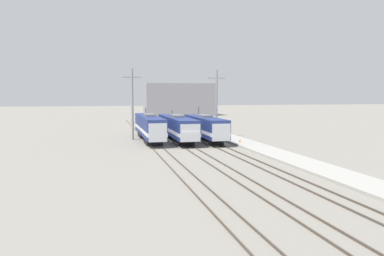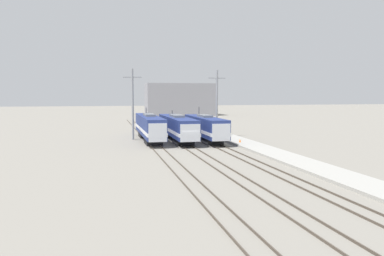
{
  "view_description": "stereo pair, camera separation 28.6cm",
  "coord_description": "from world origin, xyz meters",
  "px_view_note": "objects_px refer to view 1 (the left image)",
  "views": [
    {
      "loc": [
        -11.57,
        -50.46,
        7.39
      ],
      "look_at": [
        0.86,
        1.61,
        2.61
      ],
      "focal_mm": 35.0,
      "sensor_mm": 36.0,
      "label": 1
    },
    {
      "loc": [
        -11.29,
        -50.53,
        7.39
      ],
      "look_at": [
        0.86,
        1.61,
        2.61
      ],
      "focal_mm": 35.0,
      "sensor_mm": 36.0,
      "label": 2
    }
  ],
  "objects_px": {
    "locomotive_center": "(177,127)",
    "locomotive_far_right": "(205,128)",
    "locomotive_far_left": "(149,127)",
    "traffic_cone": "(240,141)",
    "catenary_tower_right": "(217,103)",
    "catenary_tower_left": "(132,103)"
  },
  "relations": [
    {
      "from": "locomotive_far_left",
      "to": "locomotive_far_right",
      "type": "distance_m",
      "value": 8.98
    },
    {
      "from": "locomotive_far_right",
      "to": "catenary_tower_left",
      "type": "xyz_separation_m",
      "value": [
        -11.24,
        4.07,
        3.85
      ]
    },
    {
      "from": "traffic_cone",
      "to": "catenary_tower_left",
      "type": "bearing_deg",
      "value": 148.49
    },
    {
      "from": "locomotive_far_left",
      "to": "traffic_cone",
      "type": "distance_m",
      "value": 14.72
    },
    {
      "from": "locomotive_far_right",
      "to": "locomotive_far_left",
      "type": "bearing_deg",
      "value": 166.25
    },
    {
      "from": "locomotive_center",
      "to": "locomotive_far_right",
      "type": "distance_m",
      "value": 4.48
    },
    {
      "from": "locomotive_far_right",
      "to": "catenary_tower_left",
      "type": "bearing_deg",
      "value": 160.1
    },
    {
      "from": "catenary_tower_left",
      "to": "locomotive_far_left",
      "type": "bearing_deg",
      "value": -37.57
    },
    {
      "from": "catenary_tower_right",
      "to": "locomotive_far_left",
      "type": "bearing_deg",
      "value": -170.71
    },
    {
      "from": "locomotive_far_left",
      "to": "locomotive_far_right",
      "type": "xyz_separation_m",
      "value": [
        8.73,
        -2.14,
        -0.07
      ]
    },
    {
      "from": "catenary_tower_right",
      "to": "locomotive_center",
      "type": "bearing_deg",
      "value": -157.84
    },
    {
      "from": "catenary_tower_left",
      "to": "traffic_cone",
      "type": "height_order",
      "value": "catenary_tower_left"
    },
    {
      "from": "locomotive_far_left",
      "to": "locomotive_center",
      "type": "xyz_separation_m",
      "value": [
        4.36,
        -1.1,
        -0.07
      ]
    },
    {
      "from": "locomotive_center",
      "to": "catenary_tower_left",
      "type": "distance_m",
      "value": 8.44
    },
    {
      "from": "locomotive_center",
      "to": "locomotive_far_left",
      "type": "bearing_deg",
      "value": 165.8
    },
    {
      "from": "catenary_tower_right",
      "to": "catenary_tower_left",
      "type": "bearing_deg",
      "value": 180.0
    },
    {
      "from": "locomotive_center",
      "to": "locomotive_far_right",
      "type": "bearing_deg",
      "value": -13.31
    },
    {
      "from": "locomotive_far_left",
      "to": "catenary_tower_left",
      "type": "bearing_deg",
      "value": 142.43
    },
    {
      "from": "locomotive_center",
      "to": "catenary_tower_right",
      "type": "xyz_separation_m",
      "value": [
        7.46,
        3.04,
        3.85
      ]
    },
    {
      "from": "locomotive_center",
      "to": "catenary_tower_right",
      "type": "height_order",
      "value": "catenary_tower_right"
    },
    {
      "from": "catenary_tower_right",
      "to": "traffic_cone",
      "type": "xyz_separation_m",
      "value": [
        0.82,
        -9.29,
        -5.45
      ]
    },
    {
      "from": "catenary_tower_right",
      "to": "traffic_cone",
      "type": "bearing_deg",
      "value": -84.97
    }
  ]
}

